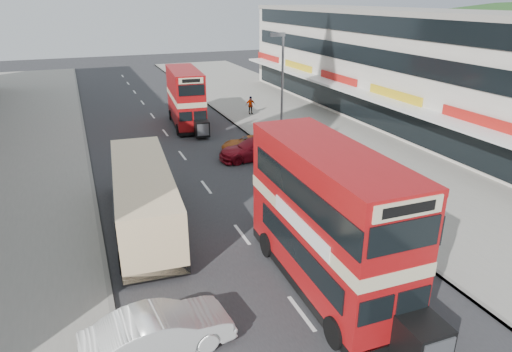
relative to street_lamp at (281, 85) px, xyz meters
name	(u,v)px	position (x,y,z in m)	size (l,w,h in m)	color
road_surface	(182,155)	(-6.52, 2.00, -4.78)	(12.00, 90.00, 0.01)	#28282B
pavement_right	(333,136)	(5.48, 2.00, -4.71)	(12.00, 90.00, 0.15)	gray
kerb_left	(89,166)	(-12.62, 2.00, -4.71)	(0.20, 90.00, 0.16)	gray
kerb_right	(263,144)	(-0.42, 2.00, -4.71)	(0.20, 90.00, 0.16)	gray
commercial_row	(405,67)	(13.42, 4.00, -0.09)	(9.90, 46.20, 9.30)	beige
street_lamp	(281,85)	(0.00, 0.00, 0.00)	(1.00, 0.20, 8.12)	slate
bus_main	(328,220)	(-4.94, -14.77, -2.02)	(2.82, 9.59, 5.25)	black
bus_second	(186,98)	(-4.34, 9.45, -2.38)	(2.94, 8.47, 4.57)	black
coach	(144,195)	(-10.47, -7.41, -3.20)	(3.30, 10.30, 2.69)	black
car_left_front	(159,332)	(-11.41, -16.00, -4.03)	(1.59, 4.57, 1.50)	white
car_right_a	(255,149)	(-2.09, -0.47, -4.07)	(2.00, 4.91, 1.42)	maroon
car_right_b	(250,144)	(-1.85, 1.00, -4.22)	(1.87, 4.07, 1.13)	#C65E13
pedestrian_near	(310,149)	(0.78, -2.88, -3.69)	(0.69, 0.47, 1.88)	gray
pedestrian_far	(250,105)	(1.94, 10.74, -3.81)	(0.96, 0.40, 1.64)	gray
cyclist	(258,146)	(-1.60, 0.21, -4.16)	(0.77, 1.83, 1.91)	gray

